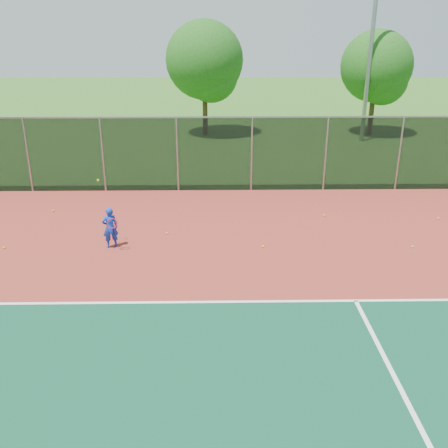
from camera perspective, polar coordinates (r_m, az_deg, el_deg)
The scene contains 14 objects.
ground at distance 10.11m, azimuth 7.85°, elevation -17.60°, with size 120.00×120.00×0.00m, color #2B5F1B.
court_apron at distance 11.70m, azimuth 6.42°, elevation -11.36°, with size 30.00×20.00×0.02m, color maroon.
fence_back at distance 20.34m, azimuth 3.18°, elevation 8.06°, with size 30.00×0.06×3.03m.
tennis_player at distance 15.52m, azimuth -12.88°, elevation -0.39°, with size 0.59×0.64×2.15m.
practice_ball_0 at distance 16.40m, azimuth -6.53°, elevation -1.05°, with size 0.07×0.07×0.07m, color #BCD618.
practice_ball_1 at distance 16.37m, azimuth 20.75°, elevation -2.44°, with size 0.07×0.07×0.07m, color #BCD618.
practice_ball_2 at distance 19.31m, azimuth -18.93°, elevation 1.45°, with size 0.07×0.07×0.07m, color #BCD618.
practice_ball_4 at distance 16.67m, azimuth -23.84°, elevation -2.48°, with size 0.07×0.07×0.07m, color #BCD618.
practice_ball_6 at distance 18.17m, azimuth 11.39°, elevation 0.97°, with size 0.07×0.07×0.07m, color #BCD618.
practice_ball_7 at distance 19.11m, azimuth 23.29°, elevation 0.62°, with size 0.07×0.07×0.07m, color #BCD618.
practice_ball_8 at distance 15.38m, azimuth 4.49°, elevation -2.57°, with size 0.07×0.07×0.07m, color #BCD618.
floodlight_n at distance 30.33m, azimuth 16.92°, elevation 22.95°, with size 0.90×0.40×13.30m.
tree_back_left at distance 30.98m, azimuth -2.06°, elevation 17.82°, with size 4.60×4.60×6.76m.
tree_back_mid at distance 32.41m, azimuth 17.19°, elevation 16.49°, with size 4.23×4.23×6.21m.
Camera 1 is at (-1.44, -7.70, 6.38)m, focal length 40.00 mm.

